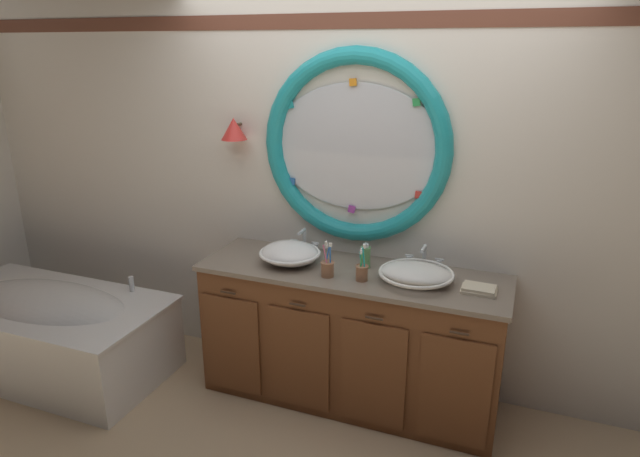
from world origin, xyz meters
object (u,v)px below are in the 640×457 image
(toothbrush_holder_left, at_px, (327,268))
(toothbrush_holder_right, at_px, (362,271))
(folded_hand_towel, at_px, (479,289))
(bathtub, at_px, (50,328))
(sink_basin_right, at_px, (416,273))
(soap_dispenser, at_px, (366,256))
(sink_basin_left, at_px, (290,253))

(toothbrush_holder_left, bearing_deg, toothbrush_holder_right, 4.65)
(folded_hand_towel, bearing_deg, toothbrush_holder_right, -172.48)
(bathtub, distance_m, folded_hand_towel, 2.88)
(toothbrush_holder_right, relative_size, folded_hand_towel, 1.17)
(sink_basin_right, distance_m, soap_dispenser, 0.35)
(bathtub, xyz_separation_m, sink_basin_right, (2.44, 0.42, 0.62))
(sink_basin_right, bearing_deg, folded_hand_towel, -0.75)
(bathtub, distance_m, sink_basin_left, 1.81)
(sink_basin_left, distance_m, soap_dispenser, 0.47)
(bathtub, height_order, sink_basin_right, sink_basin_right)
(bathtub, relative_size, folded_hand_towel, 8.58)
(toothbrush_holder_right, height_order, folded_hand_towel, toothbrush_holder_right)
(sink_basin_right, xyz_separation_m, toothbrush_holder_right, (-0.30, -0.09, 0.00))
(sink_basin_left, xyz_separation_m, sink_basin_right, (0.80, 0.00, -0.01))
(soap_dispenser, xyz_separation_m, folded_hand_towel, (0.69, -0.11, -0.06))
(bathtub, xyz_separation_m, sink_basin_left, (1.64, 0.42, 0.63))
(sink_basin_right, xyz_separation_m, toothbrush_holder_left, (-0.50, -0.11, 0.00))
(sink_basin_left, relative_size, sink_basin_right, 0.89)
(toothbrush_holder_left, bearing_deg, sink_basin_right, 12.03)
(bathtub, bearing_deg, sink_basin_left, 14.45)
(bathtub, xyz_separation_m, soap_dispenser, (2.10, 0.53, 0.63))
(bathtub, relative_size, sink_basin_right, 3.78)
(toothbrush_holder_left, distance_m, toothbrush_holder_right, 0.21)
(sink_basin_right, distance_m, folded_hand_towel, 0.36)
(sink_basin_right, xyz_separation_m, soap_dispenser, (-0.34, 0.11, 0.02))
(sink_basin_right, bearing_deg, toothbrush_holder_left, -167.97)
(sink_basin_right, relative_size, toothbrush_holder_left, 1.95)
(sink_basin_left, distance_m, sink_basin_right, 0.80)
(sink_basin_right, height_order, soap_dispenser, soap_dispenser)
(sink_basin_left, distance_m, toothbrush_holder_left, 0.31)
(sink_basin_right, height_order, toothbrush_holder_right, toothbrush_holder_right)
(bathtub, bearing_deg, soap_dispenser, 14.18)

